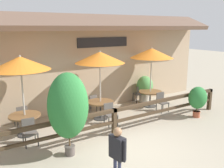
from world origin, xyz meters
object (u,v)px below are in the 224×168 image
at_px(patio_umbrella_middle, 100,57).
at_px(dining_table_middle, 100,105).
at_px(potted_plant_entrance_palm, 198,98).
at_px(chair_middle_wallside, 91,103).
at_px(patio_umbrella_near, 20,63).
at_px(chair_near_streetside, 29,131).
at_px(chair_far_wallside, 139,93).
at_px(patio_umbrella_far, 152,53).
at_px(chair_far_streetside, 162,101).
at_px(dining_table_near, 25,119).
at_px(pedestrian, 117,150).
at_px(dining_table_far, 150,94).
at_px(potted_plant_tall_tropical, 145,88).
at_px(chair_middle_streetside, 110,113).
at_px(potted_plant_small_flowering, 68,106).
at_px(chair_near_wallside, 21,115).

xyz_separation_m(patio_umbrella_middle, dining_table_middle, (-0.00, 0.00, -1.92)).
bearing_deg(potted_plant_entrance_palm, chair_middle_wallside, 141.77).
xyz_separation_m(patio_umbrella_near, chair_near_streetside, (-0.06, -0.80, -2.05)).
xyz_separation_m(chair_far_wallside, potted_plant_entrance_palm, (0.71, -2.95, 0.34)).
distance_m(chair_middle_wallside, patio_umbrella_far, 3.52).
xyz_separation_m(patio_umbrella_middle, chair_far_streetside, (2.76, -0.65, -2.05)).
height_order(patio_umbrella_near, chair_far_wallside, patio_umbrella_near).
relative_size(patio_umbrella_near, chair_near_streetside, 3.31).
relative_size(dining_table_near, pedestrian, 0.72).
bearing_deg(dining_table_near, potted_plant_entrance_palm, -17.30).
height_order(patio_umbrella_middle, dining_table_far, patio_umbrella_middle).
bearing_deg(chair_far_streetside, potted_plant_tall_tropical, 84.09).
bearing_deg(chair_middle_streetside, dining_table_near, 168.61).
bearing_deg(chair_far_wallside, dining_table_far, 100.81).
relative_size(patio_umbrella_middle, potted_plant_entrance_palm, 2.15).
bearing_deg(chair_near_streetside, potted_plant_small_flowering, -57.08).
relative_size(dining_table_near, chair_near_wallside, 1.28).
bearing_deg(dining_table_middle, patio_umbrella_middle, -82.87).
bearing_deg(potted_plant_small_flowering, dining_table_near, 109.10).
bearing_deg(chair_middle_wallside, dining_table_far, 155.72).
bearing_deg(chair_middle_wallside, patio_umbrella_middle, 79.16).
bearing_deg(pedestrian, patio_umbrella_near, -173.55).
bearing_deg(pedestrian, chair_middle_wallside, 150.73).
relative_size(patio_umbrella_middle, chair_far_streetside, 3.31).
relative_size(chair_near_streetside, dining_table_middle, 0.78).
distance_m(chair_near_wallside, patio_umbrella_middle, 3.66).
distance_m(chair_near_streetside, chair_far_wallside, 6.05).
bearing_deg(potted_plant_entrance_palm, patio_umbrella_near, 162.70).
distance_m(chair_middle_streetside, patio_umbrella_far, 3.58).
bearing_deg(dining_table_middle, chair_far_streetside, -13.23).
relative_size(dining_table_middle, chair_middle_streetside, 1.28).
height_order(chair_middle_streetside, dining_table_far, chair_middle_streetside).
bearing_deg(chair_near_streetside, patio_umbrella_far, 10.96).
relative_size(chair_near_wallside, potted_plant_tall_tropical, 0.64).
height_order(chair_near_streetside, potted_plant_entrance_palm, potted_plant_entrance_palm).
height_order(patio_umbrella_middle, chair_far_wallside, patio_umbrella_middle).
height_order(chair_near_wallside, chair_far_streetside, same).
bearing_deg(patio_umbrella_far, chair_middle_streetside, -161.89).
bearing_deg(chair_far_wallside, chair_far_streetside, 99.14).
distance_m(dining_table_far, potted_plant_entrance_palm, 2.26).
relative_size(dining_table_near, dining_table_middle, 1.00).
relative_size(chair_near_wallside, dining_table_middle, 0.78).
bearing_deg(chair_middle_streetside, potted_plant_small_flowering, -145.56).
bearing_deg(pedestrian, potted_plant_small_flowering, -178.71).
relative_size(chair_middle_streetside, potted_plant_small_flowering, 0.34).
xyz_separation_m(potted_plant_tall_tropical, pedestrian, (-4.95, -4.97, 0.23)).
bearing_deg(dining_table_near, patio_umbrella_middle, -0.40).
distance_m(dining_table_middle, chair_far_streetside, 2.83).
height_order(patio_umbrella_near, patio_umbrella_middle, same).
height_order(dining_table_far, potted_plant_tall_tropical, potted_plant_tall_tropical).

